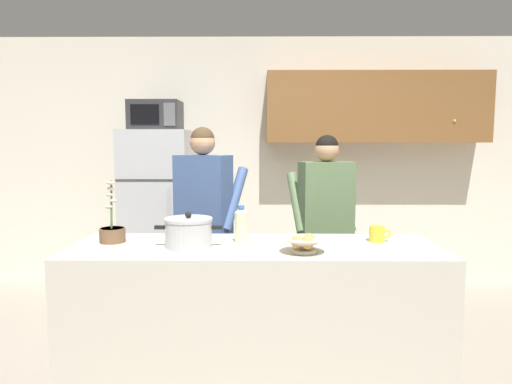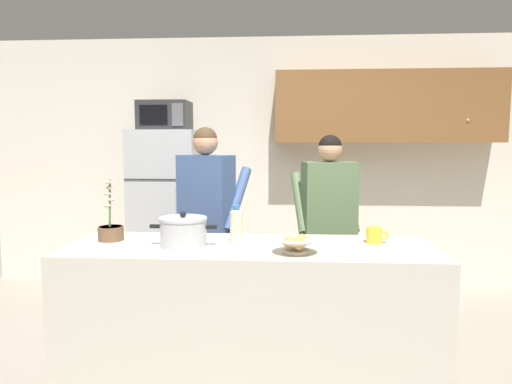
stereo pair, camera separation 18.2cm
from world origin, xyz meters
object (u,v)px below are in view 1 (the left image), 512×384
person_by_sink (325,213)px  coffee_mug (377,234)px  cooking_pot (189,232)px  refrigerator (159,213)px  bread_bowl (304,244)px  potted_orchid (112,232)px  person_near_pot (204,208)px  bottle_near_edge (241,225)px  microwave (156,115)px

person_by_sink → coffee_mug: person_by_sink is taller
person_by_sink → cooking_pot: person_by_sink is taller
coffee_mug → cooking_pot: bearing=-172.4°
refrigerator → bread_bowl: (1.24, -2.03, 0.15)m
person_by_sink → potted_orchid: bearing=-149.4°
person_near_pot → person_by_sink: (0.93, 0.04, -0.04)m
refrigerator → bottle_near_edge: bearing=-63.4°
microwave → coffee_mug: 2.55m
person_by_sink → potted_orchid: 1.60m
person_by_sink → microwave: bearing=148.3°
cooking_pot → coffee_mug: cooking_pot is taller
refrigerator → bottle_near_edge: size_ratio=7.36×
cooking_pot → potted_orchid: (-0.47, 0.12, -0.02)m
cooking_pot → bread_bowl: cooking_pot is taller
person_by_sink → bottle_near_edge: size_ratio=7.08×
person_by_sink → bread_bowl: bearing=-104.0°
bread_bowl → potted_orchid: 1.14m
person_near_pot → cooking_pot: (0.02, -0.89, -0.01)m
coffee_mug → person_by_sink: bearing=103.9°
potted_orchid → cooking_pot: bearing=-14.1°
microwave → potted_orchid: bearing=-85.9°
refrigerator → coffee_mug: 2.44m
microwave → person_by_sink: microwave is taller
bread_bowl → bottle_near_edge: (-0.35, 0.25, 0.06)m
bottle_near_edge → potted_orchid: bearing=179.7°
person_near_pot → potted_orchid: person_near_pot is taller
person_near_pot → bottle_near_edge: (0.31, -0.78, 0.02)m
cooking_pot → potted_orchid: bearing=165.9°
microwave → coffee_mug: bearing=-45.3°
cooking_pot → person_near_pot: bearing=91.5°
refrigerator → person_by_sink: refrigerator is taller
person_near_pot → bottle_near_edge: bearing=-68.0°
cooking_pot → microwave: bearing=107.7°
coffee_mug → bread_bowl: bread_bowl is taller
microwave → bottle_near_edge: bearing=-63.1°
person_by_sink → coffee_mug: size_ratio=11.97×
refrigerator → coffee_mug: refrigerator is taller
refrigerator → cooking_pot: refrigerator is taller
microwave → person_near_pot: size_ratio=0.30×
refrigerator → person_by_sink: bearing=-32.3°
person_near_pot → coffee_mug: 1.35m
person_near_pot → refrigerator: bearing=120.0°
cooking_pot → potted_orchid: potted_orchid is taller
refrigerator → bottle_near_edge: refrigerator is taller
person_by_sink → coffee_mug: bearing=-76.1°
person_near_pot → potted_orchid: bearing=-120.1°
bottle_near_edge → bread_bowl: bearing=-35.9°
refrigerator → bottle_near_edge: (0.89, -1.77, 0.21)m
microwave → person_near_pot: (0.57, -0.97, -0.76)m
refrigerator → microwave: bearing=-89.9°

